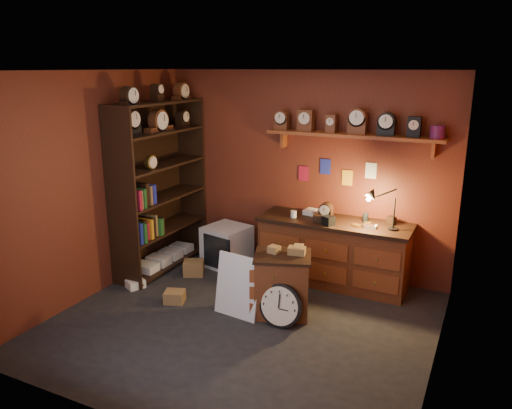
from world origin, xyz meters
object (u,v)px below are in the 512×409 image
object	(u,v)px
workbench	(333,249)
shelving_unit	(157,180)
low_cabinet	(282,282)
big_round_clock	(280,306)

from	to	relation	value
workbench	shelving_unit	bearing A→B (deg)	-168.17
shelving_unit	low_cabinet	world-z (taller)	shelving_unit
shelving_unit	low_cabinet	size ratio (longest dim) A/B	3.20
workbench	big_round_clock	bearing A→B (deg)	-97.22
shelving_unit	big_round_clock	xyz separation A→B (m)	(2.19, -0.84, -1.01)
shelving_unit	workbench	distance (m)	2.54
shelving_unit	big_round_clock	bearing A→B (deg)	-20.91
shelving_unit	big_round_clock	size ratio (longest dim) A/B	5.27
big_round_clock	shelving_unit	bearing A→B (deg)	159.09
shelving_unit	workbench	size ratio (longest dim) A/B	1.33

